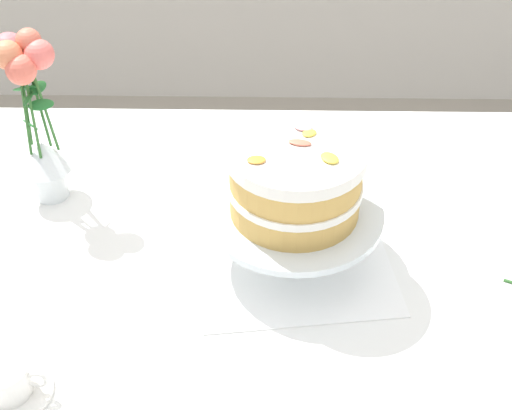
% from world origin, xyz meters
% --- Properties ---
extents(dining_table, '(1.40, 1.00, 0.74)m').
position_xyz_m(dining_table, '(0.00, -0.02, 0.65)').
color(dining_table, white).
rests_on(dining_table, ground).
extents(linen_napkin, '(0.36, 0.36, 0.00)m').
position_xyz_m(linen_napkin, '(0.10, 0.02, 0.74)').
color(linen_napkin, white).
rests_on(linen_napkin, dining_table).
extents(cake_stand, '(0.29, 0.29, 0.10)m').
position_xyz_m(cake_stand, '(0.10, 0.02, 0.82)').
color(cake_stand, silver).
rests_on(cake_stand, linen_napkin).
extents(layer_cake, '(0.22, 0.22, 0.13)m').
position_xyz_m(layer_cake, '(0.10, 0.02, 0.90)').
color(layer_cake, tan).
rests_on(layer_cake, cake_stand).
extents(flower_vase, '(0.11, 0.10, 0.33)m').
position_xyz_m(flower_vase, '(-0.35, 0.18, 0.91)').
color(flower_vase, silver).
rests_on(flower_vase, dining_table).
extents(teacup, '(0.12, 0.12, 0.05)m').
position_xyz_m(teacup, '(-0.29, -0.27, 0.76)').
color(teacup, white).
rests_on(teacup, dining_table).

